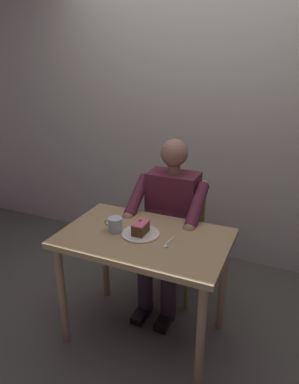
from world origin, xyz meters
name	(u,v)px	position (x,y,z in m)	size (l,w,h in m)	color
ground_plane	(145,333)	(0.00, 0.00, 0.00)	(14.00, 14.00, 0.00)	#51524A
cafe_rear_panel	(206,91)	(0.00, -1.27, 1.50)	(6.40, 0.12, 3.00)	beige
dining_table	(144,251)	(0.00, 0.00, 0.65)	(1.03, 0.65, 0.76)	#A2855A
chair	(176,231)	(0.00, -0.60, 0.50)	(0.42, 0.42, 0.90)	olive
seated_person	(169,223)	(0.00, -0.43, 0.65)	(0.53, 0.58, 1.25)	#572031
dessert_plate	(141,234)	(0.03, -0.01, 0.76)	(0.24, 0.24, 0.01)	silver
cake_slice	(141,228)	(0.03, -0.01, 0.80)	(0.07, 0.12, 0.09)	#51391B
coffee_cup	(115,224)	(0.19, 0.02, 0.80)	(0.12, 0.09, 0.09)	silver
dessert_spoon	(168,243)	(-0.17, 0.04, 0.76)	(0.03, 0.14, 0.01)	silver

